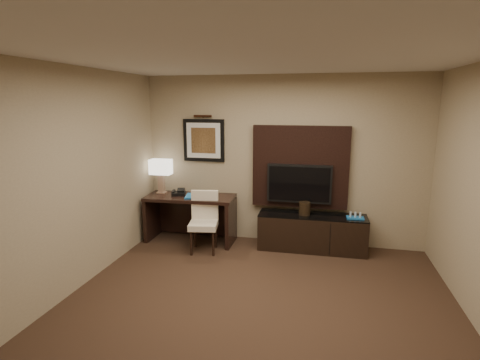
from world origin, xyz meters
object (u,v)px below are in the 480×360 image
(desk, at_px, (191,218))
(desk_chair, at_px, (203,224))
(tv, at_px, (299,184))
(desk_phone, at_px, (179,192))
(ice_bucket, at_px, (305,208))
(minibar_tray, at_px, (355,216))
(table_lamp, at_px, (161,177))
(credenza, at_px, (312,232))

(desk, distance_m, desk_chair, 0.53)
(desk, bearing_deg, tv, 3.39)
(desk, distance_m, desk_phone, 0.48)
(desk_chair, bearing_deg, ice_bucket, 6.20)
(desk_chair, bearing_deg, desk_phone, 134.22)
(desk, height_order, desk_phone, desk_phone)
(tv, bearing_deg, ice_bucket, -56.39)
(desk_phone, xyz_separation_m, minibar_tray, (2.81, -0.01, -0.21))
(table_lamp, bearing_deg, desk, -10.42)
(desk_chair, distance_m, minibar_tray, 2.29)
(desk, xyz_separation_m, desk_phone, (-0.20, 0.02, 0.44))
(table_lamp, distance_m, desk_phone, 0.42)
(ice_bucket, bearing_deg, credenza, 7.50)
(desk, bearing_deg, ice_bucket, -1.78)
(tv, height_order, desk_chair, tv)
(table_lamp, height_order, ice_bucket, table_lamp)
(tv, bearing_deg, minibar_tray, -11.99)
(desk_chair, bearing_deg, desk, 122.41)
(minibar_tray, bearing_deg, credenza, 176.17)
(table_lamp, bearing_deg, minibar_tray, -1.68)
(credenza, relative_size, minibar_tray, 6.57)
(credenza, xyz_separation_m, minibar_tray, (0.63, -0.04, 0.33))
(tv, bearing_deg, desk_chair, -157.44)
(desk, distance_m, minibar_tray, 2.61)
(desk, relative_size, credenza, 0.87)
(credenza, xyz_separation_m, table_lamp, (-2.52, 0.05, 0.77))
(desk, height_order, minibar_tray, desk)
(credenza, height_order, tv, tv)
(desk, bearing_deg, table_lamp, 166.76)
(tv, height_order, desk_phone, tv)
(credenza, distance_m, desk_phone, 2.24)
(ice_bucket, distance_m, minibar_tray, 0.76)
(tv, bearing_deg, desk_phone, -174.92)
(credenza, height_order, ice_bucket, ice_bucket)
(tv, distance_m, desk_chair, 1.62)
(desk_chair, distance_m, ice_bucket, 1.57)
(credenza, height_order, table_lamp, table_lamp)
(desk, xyz_separation_m, credenza, (1.97, 0.05, -0.10))
(credenza, bearing_deg, minibar_tray, -4.54)
(desk, height_order, desk_chair, desk_chair)
(credenza, bearing_deg, desk_chair, -165.56)
(credenza, relative_size, table_lamp, 2.94)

